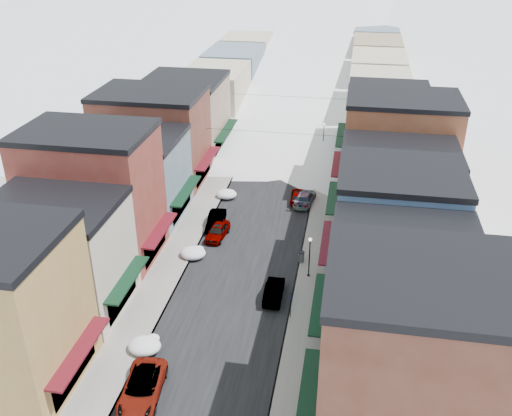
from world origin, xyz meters
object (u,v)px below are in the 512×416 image
at_px(car_silver_sedan, 218,231).
at_px(car_dark_hatch, 216,221).
at_px(trash_can, 301,257).
at_px(streetlamp_near, 310,252).
at_px(car_white_suv, 142,388).
at_px(car_green_sedan, 274,291).

height_order(car_silver_sedan, car_dark_hatch, car_dark_hatch).
bearing_deg(trash_can, streetlamp_near, -67.78).
height_order(car_white_suv, car_silver_sedan, car_white_suv).
bearing_deg(car_white_suv, trash_can, 58.72).
distance_m(car_white_suv, car_dark_hatch, 23.68).
relative_size(car_dark_hatch, trash_can, 4.21).
bearing_deg(car_silver_sedan, trash_can, -14.29).
xyz_separation_m(car_white_suv, car_dark_hatch, (-0.67, 23.67, -0.03)).
height_order(car_dark_hatch, car_green_sedan, car_dark_hatch).
bearing_deg(car_silver_sedan, streetlamp_near, -23.30).
xyz_separation_m(car_white_suv, car_silver_sedan, (0.00, 21.58, -0.06)).
bearing_deg(trash_can, car_dark_hatch, 150.10).
bearing_deg(streetlamp_near, car_dark_hatch, 143.56).
bearing_deg(streetlamp_near, trash_can, 112.22).
bearing_deg(trash_can, car_silver_sedan, 159.23).
distance_m(car_green_sedan, streetlamp_near, 4.80).
xyz_separation_m(car_white_suv, trash_can, (8.70, 18.28, -0.07)).
distance_m(car_dark_hatch, streetlamp_near, 12.90).
relative_size(car_silver_sedan, car_dark_hatch, 0.92).
relative_size(car_green_sedan, streetlamp_near, 1.07).
bearing_deg(car_silver_sedan, car_white_suv, -83.51).
distance_m(car_silver_sedan, car_green_sedan, 11.44).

